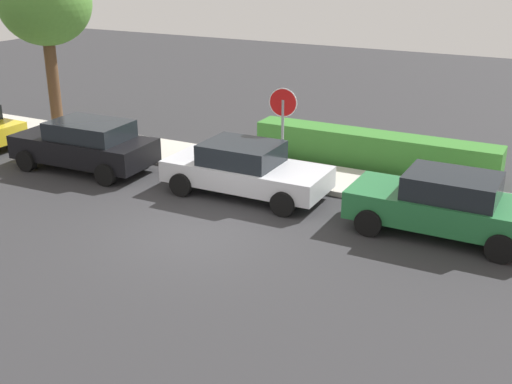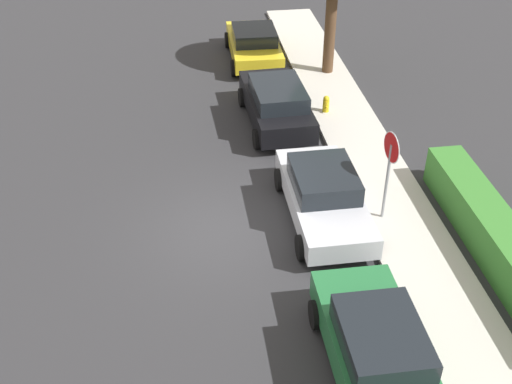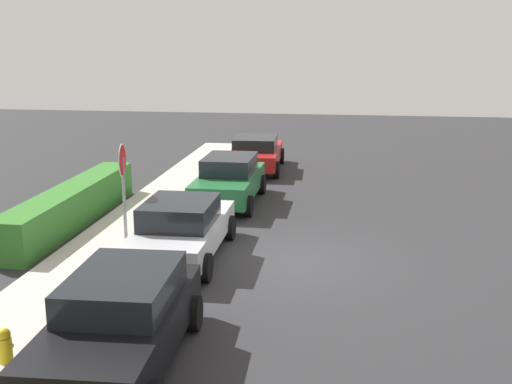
% 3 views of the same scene
% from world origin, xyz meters
% --- Properties ---
extents(ground_plane, '(60.00, 60.00, 0.00)m').
position_xyz_m(ground_plane, '(0.00, 0.00, 0.00)').
color(ground_plane, '#2D2D30').
extents(sidewalk_curb, '(32.00, 2.06, 0.14)m').
position_xyz_m(sidewalk_curb, '(0.00, 4.66, 0.07)').
color(sidewalk_curb, beige).
rests_on(sidewalk_curb, ground_plane).
extents(stop_sign, '(0.80, 0.13, 2.67)m').
position_xyz_m(stop_sign, '(0.22, 4.20, 1.84)').
color(stop_sign, gray).
rests_on(stop_sign, ground_plane).
extents(parked_car_silver, '(4.44, 2.04, 1.43)m').
position_xyz_m(parked_car_silver, '(-0.16, 2.68, 0.72)').
color(parked_car_silver, silver).
rests_on(parked_car_silver, ground_plane).
extents(parked_car_green, '(4.27, 1.96, 1.50)m').
position_xyz_m(parked_car_green, '(5.14, 2.51, 0.76)').
color(parked_car_green, '#236B38').
rests_on(parked_car_green, ground_plane).
extents(parked_car_black, '(4.36, 2.13, 1.51)m').
position_xyz_m(parked_car_black, '(-5.37, 2.30, 0.78)').
color(parked_car_black, black).
rests_on(parked_car_black, ground_plane).
extents(parked_car_red, '(4.40, 2.21, 1.34)m').
position_xyz_m(parked_car_red, '(10.47, 2.41, 0.70)').
color(parked_car_red, red).
rests_on(parked_car_red, ground_plane).
extents(fire_hydrant, '(0.30, 0.22, 0.72)m').
position_xyz_m(fire_hydrant, '(-5.79, 4.07, 0.36)').
color(fire_hydrant, gold).
rests_on(fire_hydrant, ground_plane).
extents(front_yard_hedge, '(7.43, 0.96, 1.07)m').
position_xyz_m(front_yard_hedge, '(2.20, 6.47, 0.54)').
color(front_yard_hedge, '#387A2D').
rests_on(front_yard_hedge, ground_plane).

